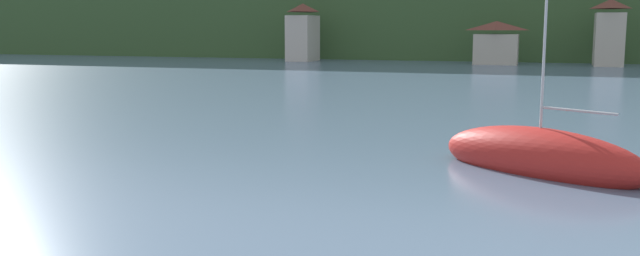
{
  "coord_description": "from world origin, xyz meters",
  "views": [
    {
      "loc": [
        6.67,
        26.6,
        4.59
      ],
      "look_at": [
        0.0,
        46.3,
        1.52
      ],
      "focal_mm": 38.42,
      "sensor_mm": 36.0,
      "label": 1
    }
  ],
  "objects_px": {
    "shore_building_west": "(303,33)",
    "sailboat_mid_1": "(539,158)",
    "shore_building_westcentral": "(496,43)",
    "shore_building_central": "(609,34)"
  },
  "relations": [
    {
      "from": "shore_building_central",
      "to": "sailboat_mid_1",
      "type": "bearing_deg",
      "value": -95.64
    },
    {
      "from": "shore_building_westcentral",
      "to": "shore_building_central",
      "type": "distance_m",
      "value": 13.01
    },
    {
      "from": "shore_building_westcentral",
      "to": "sailboat_mid_1",
      "type": "distance_m",
      "value": 65.42
    },
    {
      "from": "shore_building_west",
      "to": "shore_building_central",
      "type": "bearing_deg",
      "value": -0.37
    },
    {
      "from": "sailboat_mid_1",
      "to": "shore_building_westcentral",
      "type": "bearing_deg",
      "value": -53.95
    },
    {
      "from": "shore_building_westcentral",
      "to": "sailboat_mid_1",
      "type": "relative_size",
      "value": 0.52
    },
    {
      "from": "shore_building_westcentral",
      "to": "shore_building_central",
      "type": "height_order",
      "value": "shore_building_central"
    },
    {
      "from": "shore_building_central",
      "to": "sailboat_mid_1",
      "type": "xyz_separation_m",
      "value": [
        -6.5,
        -65.82,
        -3.37
      ]
    },
    {
      "from": "shore_building_west",
      "to": "sailboat_mid_1",
      "type": "distance_m",
      "value": 73.6
    },
    {
      "from": "shore_building_west",
      "to": "shore_building_central",
      "type": "height_order",
      "value": "shore_building_central"
    }
  ]
}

